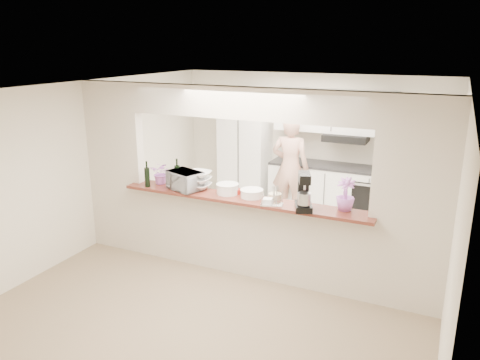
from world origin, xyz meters
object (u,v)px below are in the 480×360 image
Objects in this scene: stand_mixer at (304,193)px; person at (290,168)px; toaster_oven at (185,180)px; refrigerator at (425,181)px.

person is (-0.99, 2.44, -0.39)m from stand_mixer.
toaster_oven is at bearing 177.09° from stand_mixer.
person is (-2.20, -0.35, 0.06)m from refrigerator.
toaster_oven is at bearing -137.12° from refrigerator.
toaster_oven is 2.47m from person.
toaster_oven is 1.02× the size of stand_mixer.
refrigerator is 0.94× the size of person.
refrigerator is 3.73× the size of stand_mixer.
refrigerator is 3.98m from toaster_oven.
toaster_oven is 1.71m from stand_mixer.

